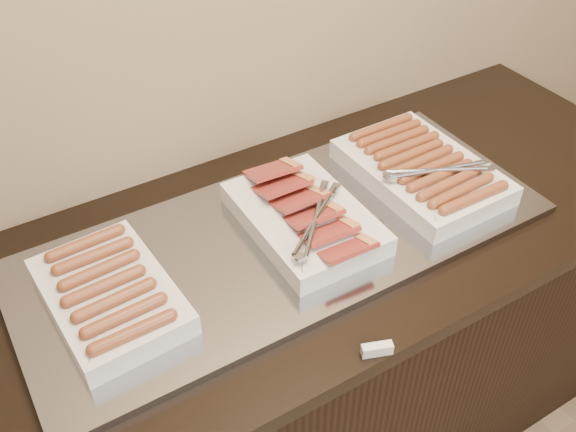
{
  "coord_description": "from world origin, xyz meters",
  "views": [
    {
      "loc": [
        -0.57,
        1.21,
        1.89
      ],
      "look_at": [
        -0.01,
        2.13,
        0.97
      ],
      "focal_mm": 40.0,
      "sensor_mm": 36.0,
      "label": 1
    }
  ],
  "objects_px": {
    "dish_right": "(422,169)",
    "dish_left": "(110,294)",
    "warming_tray": "(286,237)",
    "dish_center": "(305,217)",
    "counter": "(292,358)"
  },
  "relations": [
    {
      "from": "counter",
      "to": "dish_right",
      "type": "xyz_separation_m",
      "value": [
        0.37,
        -0.0,
        0.5
      ]
    },
    {
      "from": "counter",
      "to": "warming_tray",
      "type": "xyz_separation_m",
      "value": [
        -0.02,
        0.0,
        0.46
      ]
    },
    {
      "from": "counter",
      "to": "warming_tray",
      "type": "bearing_deg",
      "value": 180.0
    },
    {
      "from": "dish_left",
      "to": "dish_center",
      "type": "distance_m",
      "value": 0.45
    },
    {
      "from": "warming_tray",
      "to": "dish_center",
      "type": "height_order",
      "value": "dish_center"
    },
    {
      "from": "warming_tray",
      "to": "counter",
      "type": "bearing_deg",
      "value": 0.0
    },
    {
      "from": "warming_tray",
      "to": "dish_left",
      "type": "bearing_deg",
      "value": -180.0
    },
    {
      "from": "dish_center",
      "to": "dish_right",
      "type": "relative_size",
      "value": 0.96
    },
    {
      "from": "dish_left",
      "to": "dish_right",
      "type": "xyz_separation_m",
      "value": [
        0.8,
        -0.0,
        0.0
      ]
    },
    {
      "from": "dish_left",
      "to": "dish_right",
      "type": "height_order",
      "value": "dish_right"
    },
    {
      "from": "warming_tray",
      "to": "dish_center",
      "type": "distance_m",
      "value": 0.06
    },
    {
      "from": "warming_tray",
      "to": "dish_left",
      "type": "xyz_separation_m",
      "value": [
        -0.41,
        -0.0,
        0.04
      ]
    },
    {
      "from": "warming_tray",
      "to": "dish_right",
      "type": "bearing_deg",
      "value": -0.45
    },
    {
      "from": "counter",
      "to": "dish_left",
      "type": "height_order",
      "value": "dish_left"
    },
    {
      "from": "dish_right",
      "to": "dish_left",
      "type": "bearing_deg",
      "value": 179.13
    }
  ]
}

